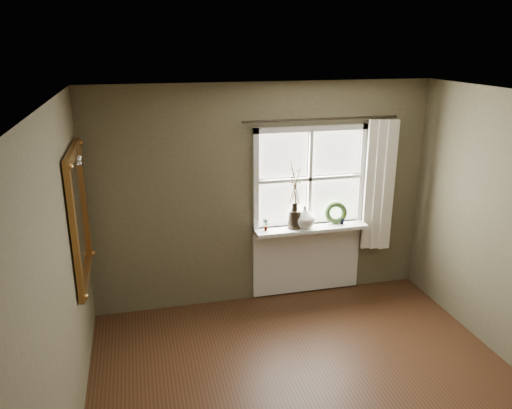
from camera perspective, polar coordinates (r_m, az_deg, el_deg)
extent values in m
plane|color=silver|center=(3.43, 10.64, 10.88)|extent=(4.50, 4.50, 0.00)
cube|color=brown|center=(5.84, 0.75, 1.10)|extent=(4.00, 0.10, 2.60)
cube|color=brown|center=(3.61, -22.84, -11.84)|extent=(0.10, 4.50, 2.60)
cube|color=silver|center=(6.05, 5.98, -2.47)|extent=(1.36, 0.06, 0.06)
cube|color=silver|center=(5.74, 6.37, 8.61)|extent=(1.36, 0.06, 0.06)
cube|color=silver|center=(5.69, -0.02, 2.53)|extent=(0.06, 0.06, 1.24)
cube|color=silver|center=(6.12, 11.92, 3.26)|extent=(0.06, 0.06, 1.24)
cube|color=silver|center=(5.87, 6.17, 2.93)|extent=(1.24, 0.05, 0.04)
cube|color=silver|center=(5.87, 6.17, 2.93)|extent=(0.04, 0.05, 1.12)
cube|color=white|center=(5.72, 3.10, 5.65)|extent=(0.59, 0.01, 0.53)
cube|color=white|center=(5.94, 9.15, 5.91)|extent=(0.59, 0.01, 0.53)
cube|color=white|center=(5.88, 3.00, 0.03)|extent=(0.59, 0.01, 0.53)
cube|color=white|center=(6.09, 8.87, 0.48)|extent=(0.59, 0.01, 0.53)
cube|color=silver|center=(5.96, 6.30, -2.71)|extent=(1.36, 0.26, 0.04)
cube|color=silver|center=(6.23, 5.82, -6.14)|extent=(1.36, 0.04, 0.88)
cylinder|color=black|center=(5.85, 4.38, -1.71)|extent=(0.17, 0.17, 0.22)
imported|color=beige|center=(5.88, 5.57, -1.40)|extent=(0.32, 0.32, 0.26)
torus|color=#2B411D|center=(6.07, 9.10, -1.21)|extent=(0.29, 0.18, 0.28)
imported|color=#2B411D|center=(5.77, 1.09, -2.32)|extent=(0.08, 0.05, 0.15)
imported|color=#2B411D|center=(6.07, 9.86, -1.54)|extent=(0.10, 0.09, 0.15)
cube|color=silver|center=(6.15, 13.80, 2.10)|extent=(0.36, 0.12, 1.59)
cylinder|color=black|center=(5.72, 7.53, 9.63)|extent=(1.84, 0.03, 0.03)
cube|color=white|center=(4.95, -19.62, -1.23)|extent=(0.02, 0.89, 1.10)
cube|color=#915E2A|center=(4.80, -20.26, 5.50)|extent=(0.05, 1.08, 0.09)
cube|color=#915E2A|center=(5.17, -18.81, -7.45)|extent=(0.05, 1.08, 0.09)
cube|color=#915E2A|center=(4.49, -20.04, -3.25)|extent=(0.05, 0.09, 1.10)
cube|color=#915E2A|center=(5.42, -19.07, 0.47)|extent=(0.05, 0.09, 1.10)
sphere|color=silver|center=(4.77, -19.63, 4.85)|extent=(0.04, 0.04, 0.04)
sphere|color=silver|center=(4.81, -19.54, 4.47)|extent=(0.04, 0.04, 0.04)
sphere|color=silver|center=(4.83, -19.58, 5.13)|extent=(0.04, 0.04, 0.04)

